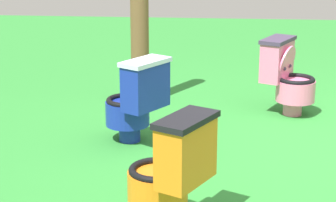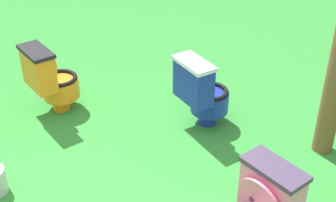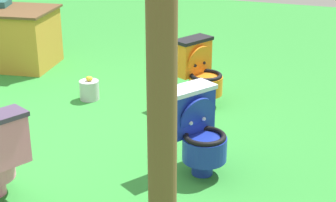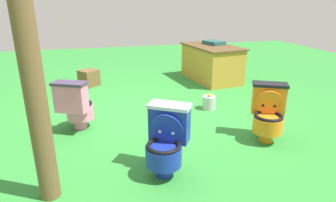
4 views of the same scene
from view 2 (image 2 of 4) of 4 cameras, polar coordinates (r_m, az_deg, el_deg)
The scene contains 2 objects.
toilet_blue at distance 4.51m, azimuth 4.13°, elevation 1.08°, with size 0.63×0.60×0.73m.
toilet_orange at distance 4.86m, azimuth -13.87°, elevation 2.57°, with size 0.62×0.58×0.73m.
Camera 2 is at (-2.07, -1.65, 2.67)m, focal length 50.87 mm.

